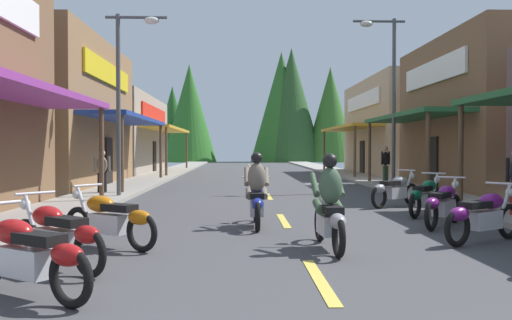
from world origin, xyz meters
TOP-DOWN VIEW (x-y plane):
  - ground at (0.00, 26.22)m, footprint 9.02×82.44m
  - sidewalk_left at (-5.59, 26.22)m, footprint 2.17×82.44m
  - sidewalk_right at (5.59, 26.22)m, footprint 2.17×82.44m
  - centerline_dashes at (0.00, 28.66)m, footprint 0.16×55.46m
  - storefront_left_middle at (-10.11, 24.76)m, footprint 8.72×11.05m
  - storefront_left_far at (-10.19, 37.75)m, footprint 8.90×13.82m
  - storefront_right_middle at (9.77, 22.27)m, footprint 8.06×9.32m
  - storefront_right_far at (9.96, 34.81)m, footprint 8.43×12.12m
  - streetlamp_left at (-4.62, 18.68)m, footprint 1.98×0.30m
  - streetlamp_right at (4.64, 21.64)m, footprint 1.98×0.30m
  - motorcycle_parked_right_2 at (3.24, 10.08)m, footprint 1.86×1.23m
  - motorcycle_parked_right_3 at (3.27, 12.03)m, footprint 1.41×1.74m
  - motorcycle_parked_right_4 at (3.56, 13.96)m, footprint 1.41×1.74m
  - motorcycle_parked_right_5 at (3.36, 15.96)m, footprint 1.74×1.41m
  - motorcycle_parked_left_1 at (-3.34, 6.71)m, footprint 1.83×1.27m
  - motorcycle_parked_left_2 at (-3.46, 8.12)m, footprint 1.71×1.44m
  - motorcycle_parked_left_3 at (-3.14, 9.80)m, footprint 1.82×1.29m
  - rider_cruising_lead at (0.46, 9.54)m, footprint 0.60×2.14m
  - rider_cruising_trailing at (-0.64, 12.16)m, footprint 0.60×2.14m
  - pedestrian_browsing at (-5.74, 19.89)m, footprint 0.52×0.40m
  - pedestrian_waiting at (5.49, 24.97)m, footprint 0.47×0.42m
  - treeline_backdrop at (2.54, 67.51)m, footprint 24.66×10.46m

SIDE VIEW (x-z plane):
  - ground at x=0.00m, z-range -0.10..0.00m
  - centerline_dashes at x=0.00m, z-range 0.00..0.01m
  - sidewalk_left at x=-5.59m, z-range 0.00..0.12m
  - sidewalk_right at x=5.59m, z-range 0.00..0.12m
  - motorcycle_parked_right_2 at x=3.24m, z-range -0.03..1.01m
  - motorcycle_parked_right_3 at x=3.27m, z-range -0.03..1.01m
  - motorcycle_parked_right_4 at x=3.56m, z-range -0.03..1.01m
  - motorcycle_parked_right_5 at x=3.36m, z-range -0.03..1.01m
  - motorcycle_parked_left_1 at x=-3.34m, z-range -0.03..1.01m
  - motorcycle_parked_left_2 at x=-3.46m, z-range -0.03..1.01m
  - motorcycle_parked_left_3 at x=-3.14m, z-range -0.03..1.01m
  - rider_cruising_lead at x=0.46m, z-range -0.13..1.44m
  - rider_cruising_trailing at x=-0.64m, z-range -0.13..1.44m
  - pedestrian_browsing at x=-5.74m, z-range 0.12..1.70m
  - pedestrian_waiting at x=5.49m, z-range 0.14..1.88m
  - storefront_left_far at x=-10.19m, z-range 0.00..5.04m
  - storefront_right_far at x=9.96m, z-range 0.00..5.86m
  - storefront_right_middle at x=9.77m, z-range 0.00..5.95m
  - storefront_left_middle at x=-10.11m, z-range 0.00..6.25m
  - streetlamp_left at x=-4.62m, z-range 0.91..6.88m
  - streetlamp_right at x=4.64m, z-range 0.94..7.52m
  - treeline_backdrop at x=2.54m, z-range -0.78..12.79m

